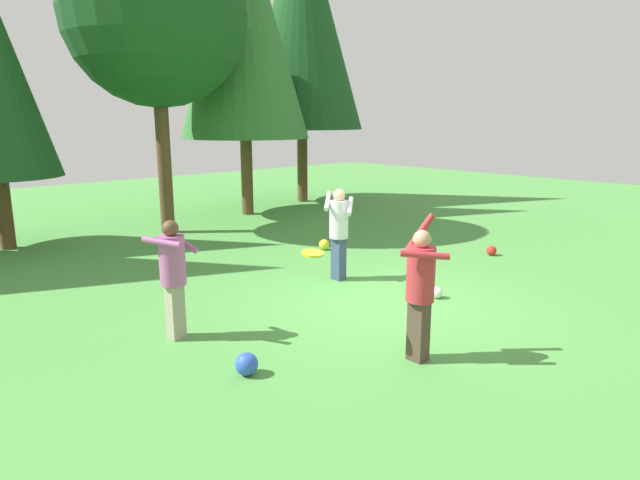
{
  "coord_description": "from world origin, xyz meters",
  "views": [
    {
      "loc": [
        -6.5,
        -5.47,
        2.91
      ],
      "look_at": [
        -0.83,
        0.65,
        1.05
      ],
      "focal_mm": 31.05,
      "sensor_mm": 36.0,
      "label": 1
    }
  ],
  "objects_px": {
    "frisbee": "(313,253)",
    "tree_far_right": "(301,17)",
    "ball_blue": "(247,364)",
    "tree_right": "(242,20)",
    "person_catcher": "(173,270)",
    "ball_yellow": "(324,245)",
    "tree_center": "(155,14)",
    "ball_red": "(492,250)",
    "person_thrower": "(420,284)",
    "person_bystander": "(339,226)",
    "ball_white": "(437,292)"
  },
  "relations": [
    {
      "from": "frisbee",
      "to": "tree_far_right",
      "type": "relative_size",
      "value": 0.03
    },
    {
      "from": "ball_yellow",
      "to": "ball_blue",
      "type": "relative_size",
      "value": 0.89
    },
    {
      "from": "frisbee",
      "to": "ball_yellow",
      "type": "relative_size",
      "value": 1.28
    },
    {
      "from": "ball_yellow",
      "to": "tree_center",
      "type": "distance_m",
      "value": 6.83
    },
    {
      "from": "ball_red",
      "to": "ball_yellow",
      "type": "bearing_deg",
      "value": 129.22
    },
    {
      "from": "tree_center",
      "to": "person_thrower",
      "type": "bearing_deg",
      "value": -99.14
    },
    {
      "from": "ball_white",
      "to": "person_thrower",
      "type": "bearing_deg",
      "value": -149.86
    },
    {
      "from": "person_catcher",
      "to": "tree_center",
      "type": "relative_size",
      "value": 0.21
    },
    {
      "from": "tree_right",
      "to": "tree_far_right",
      "type": "xyz_separation_m",
      "value": [
        2.96,
        0.84,
        0.51
      ]
    },
    {
      "from": "frisbee",
      "to": "tree_far_right",
      "type": "xyz_separation_m",
      "value": [
        8.48,
        9.93,
        4.77
      ]
    },
    {
      "from": "ball_red",
      "to": "ball_white",
      "type": "height_order",
      "value": "ball_red"
    },
    {
      "from": "ball_yellow",
      "to": "tree_center",
      "type": "height_order",
      "value": "tree_center"
    },
    {
      "from": "person_catcher",
      "to": "ball_yellow",
      "type": "bearing_deg",
      "value": 88.65
    },
    {
      "from": "frisbee",
      "to": "tree_center",
      "type": "bearing_deg",
      "value": 73.71
    },
    {
      "from": "person_thrower",
      "to": "frisbee",
      "type": "distance_m",
      "value": 1.34
    },
    {
      "from": "tree_far_right",
      "to": "tree_center",
      "type": "relative_size",
      "value": 1.3
    },
    {
      "from": "ball_yellow",
      "to": "person_catcher",
      "type": "bearing_deg",
      "value": -154.68
    },
    {
      "from": "person_catcher",
      "to": "ball_white",
      "type": "height_order",
      "value": "person_catcher"
    },
    {
      "from": "person_catcher",
      "to": "ball_red",
      "type": "distance_m",
      "value": 7.28
    },
    {
      "from": "tree_far_right",
      "to": "ball_blue",
      "type": "bearing_deg",
      "value": -133.79
    },
    {
      "from": "ball_blue",
      "to": "tree_right",
      "type": "height_order",
      "value": "tree_right"
    },
    {
      "from": "tree_center",
      "to": "ball_red",
      "type": "bearing_deg",
      "value": -60.63
    },
    {
      "from": "person_thrower",
      "to": "frisbee",
      "type": "bearing_deg",
      "value": 0.0
    },
    {
      "from": "ball_yellow",
      "to": "ball_blue",
      "type": "xyz_separation_m",
      "value": [
        -4.86,
        -3.87,
        0.02
      ]
    },
    {
      "from": "person_catcher",
      "to": "tree_far_right",
      "type": "xyz_separation_m",
      "value": [
        9.37,
        8.17,
        5.17
      ]
    },
    {
      "from": "person_thrower",
      "to": "ball_white",
      "type": "bearing_deg",
      "value": -107.24
    },
    {
      "from": "person_catcher",
      "to": "ball_white",
      "type": "relative_size",
      "value": 8.3
    },
    {
      "from": "person_thrower",
      "to": "tree_center",
      "type": "bearing_deg",
      "value": -56.52
    },
    {
      "from": "ball_blue",
      "to": "person_catcher",
      "type": "bearing_deg",
      "value": 91.98
    },
    {
      "from": "person_catcher",
      "to": "frisbee",
      "type": "distance_m",
      "value": 2.01
    },
    {
      "from": "ball_yellow",
      "to": "ball_red",
      "type": "bearing_deg",
      "value": -50.78
    },
    {
      "from": "ball_blue",
      "to": "ball_red",
      "type": "bearing_deg",
      "value": 8.41
    },
    {
      "from": "person_thrower",
      "to": "person_catcher",
      "type": "distance_m",
      "value": 3.2
    },
    {
      "from": "frisbee",
      "to": "ball_blue",
      "type": "relative_size",
      "value": 1.14
    },
    {
      "from": "person_thrower",
      "to": "ball_yellow",
      "type": "xyz_separation_m",
      "value": [
        3.09,
        4.96,
        -0.85
      ]
    },
    {
      "from": "person_bystander",
      "to": "tree_right",
      "type": "distance_m",
      "value": 8.75
    },
    {
      "from": "frisbee",
      "to": "tree_right",
      "type": "relative_size",
      "value": 0.03
    },
    {
      "from": "ball_yellow",
      "to": "tree_right",
      "type": "relative_size",
      "value": 0.03
    },
    {
      "from": "person_bystander",
      "to": "tree_far_right",
      "type": "distance_m",
      "value": 10.94
    },
    {
      "from": "person_catcher",
      "to": "ball_white",
      "type": "distance_m",
      "value": 4.28
    },
    {
      "from": "person_bystander",
      "to": "tree_right",
      "type": "height_order",
      "value": "tree_right"
    },
    {
      "from": "tree_right",
      "to": "tree_center",
      "type": "xyz_separation_m",
      "value": [
        -3.11,
        -0.85,
        -0.31
      ]
    },
    {
      "from": "person_thrower",
      "to": "tree_center",
      "type": "distance_m",
      "value": 10.19
    },
    {
      "from": "ball_white",
      "to": "ball_yellow",
      "type": "bearing_deg",
      "value": 75.58
    },
    {
      "from": "tree_center",
      "to": "frisbee",
      "type": "bearing_deg",
      "value": -106.29
    },
    {
      "from": "tree_right",
      "to": "ball_blue",
      "type": "bearing_deg",
      "value": -125.62
    },
    {
      "from": "frisbee",
      "to": "ball_red",
      "type": "distance_m",
      "value": 6.57
    },
    {
      "from": "ball_yellow",
      "to": "tree_center",
      "type": "bearing_deg",
      "value": 111.36
    },
    {
      "from": "ball_red",
      "to": "person_bystander",
      "type": "bearing_deg",
      "value": 165.41
    },
    {
      "from": "tree_right",
      "to": "frisbee",
      "type": "bearing_deg",
      "value": -121.28
    }
  ]
}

